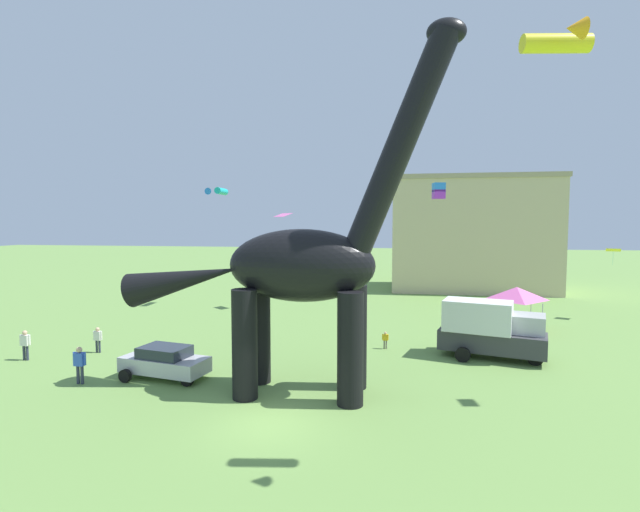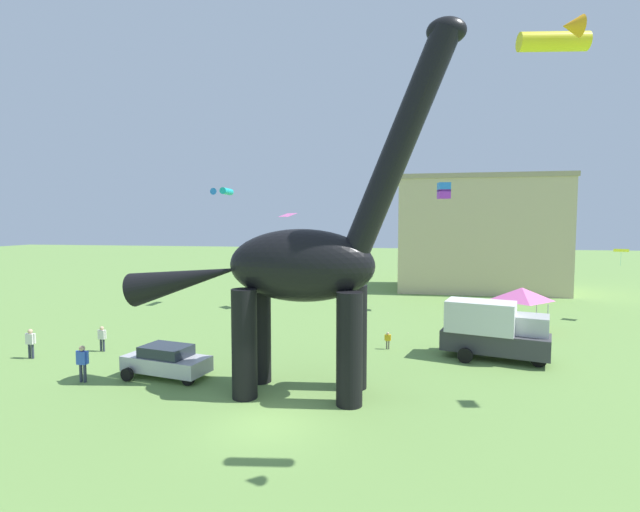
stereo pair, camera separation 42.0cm
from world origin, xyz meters
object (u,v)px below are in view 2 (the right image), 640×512
object	(u,v)px
person_far_spectator	(31,341)
kite_apex	(444,191)
festival_canopy_tent	(522,294)
dinosaur_sculpture	(299,265)
kite_high_right	(557,38)
parked_box_truck	(493,329)
kite_high_left	(621,251)
parked_sedan_left	(167,361)
person_near_flyer	(102,336)
kite_drifting	(288,215)
kite_far_left	(224,191)
person_strolling_adult	(388,339)
person_watching_child	(82,360)

from	to	relation	value
person_far_spectator	kite_apex	distance (m)	31.10
festival_canopy_tent	kite_apex	distance (m)	10.96
dinosaur_sculpture	kite_high_right	world-z (taller)	dinosaur_sculpture
dinosaur_sculpture	parked_box_truck	bearing A→B (deg)	17.63
parked_box_truck	kite_high_left	distance (m)	17.23
parked_sedan_left	person_near_flyer	distance (m)	6.90
parked_sedan_left	festival_canopy_tent	bearing A→B (deg)	45.88
parked_sedan_left	kite_high_left	bearing A→B (deg)	44.58
kite_high_left	kite_drifting	world-z (taller)	kite_drifting
dinosaur_sculpture	kite_apex	bearing A→B (deg)	50.94
parked_sedan_left	kite_high_left	world-z (taller)	kite_high_left
parked_sedan_left	person_far_spectator	distance (m)	9.07
person_far_spectator	kite_apex	size ratio (longest dim) A/B	1.24
kite_high_left	kite_high_right	distance (m)	28.39
parked_box_truck	kite_far_left	xyz separation A→B (m)	(-20.98, 13.38, 8.67)
festival_canopy_tent	kite_drifting	distance (m)	19.61
dinosaur_sculpture	kite_drifting	xyz separation A→B (m)	(-5.54, 19.50, 2.50)
person_far_spectator	kite_high_left	size ratio (longest dim) A/B	1.28
person_far_spectator	person_near_flyer	bearing A→B (deg)	125.96
person_far_spectator	festival_canopy_tent	bearing A→B (deg)	115.37
person_strolling_adult	person_near_flyer	bearing A→B (deg)	159.47
dinosaur_sculpture	person_watching_child	distance (m)	11.36
parked_box_truck	person_watching_child	bearing A→B (deg)	-143.04
dinosaur_sculpture	parked_sedan_left	distance (m)	8.45
person_far_spectator	kite_high_left	world-z (taller)	kite_high_left
person_watching_child	kite_high_right	size ratio (longest dim) A/B	0.89
kite_high_left	kite_far_left	xyz separation A→B (m)	(-32.36, 0.99, 4.93)
kite_high_left	kite_high_right	world-z (taller)	kite_high_right
person_far_spectator	person_strolling_adult	bearing A→B (deg)	107.98
kite_high_left	person_watching_child	bearing A→B (deg)	-147.43
person_far_spectator	kite_high_left	bearing A→B (deg)	117.09
parked_box_truck	person_watching_child	world-z (taller)	parked_box_truck
dinosaur_sculpture	kite_high_right	xyz separation A→B (m)	(8.61, -5.37, 6.97)
dinosaur_sculpture	person_watching_child	size ratio (longest dim) A/B	8.93
person_near_flyer	kite_apex	distance (m)	27.74
parked_sedan_left	dinosaur_sculpture	bearing A→B (deg)	3.88
person_strolling_adult	kite_drifting	xyz separation A→B (m)	(-9.11, 11.71, 7.54)
parked_box_truck	kite_high_right	world-z (taller)	kite_high_right
kite_high_right	person_watching_child	bearing A→B (deg)	165.86
dinosaur_sculpture	kite_drifting	bearing A→B (deg)	87.10
dinosaur_sculpture	person_near_flyer	bearing A→B (deg)	142.76
person_watching_child	kite_apex	bearing A→B (deg)	40.18
dinosaur_sculpture	person_far_spectator	xyz separation A→B (m)	(-15.81, 2.30, -4.66)
kite_high_left	kite_apex	world-z (taller)	kite_apex
kite_apex	person_far_spectator	bearing A→B (deg)	-142.01
parked_box_truck	person_far_spectator	world-z (taller)	parked_box_truck
parked_sedan_left	person_watching_child	world-z (taller)	person_watching_child
parked_box_truck	parked_sedan_left	bearing A→B (deg)	-143.32
person_strolling_adult	festival_canopy_tent	xyz separation A→B (m)	(8.98, 6.67, 1.92)
festival_canopy_tent	kite_apex	xyz separation A→B (m)	(-4.94, 6.13, 7.62)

